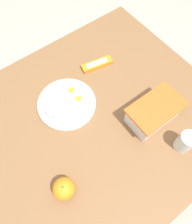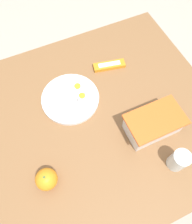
% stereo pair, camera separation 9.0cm
% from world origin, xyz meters
% --- Properties ---
extents(ground_plane, '(10.00, 10.00, 0.00)m').
position_xyz_m(ground_plane, '(0.00, 0.00, 0.00)').
color(ground_plane, '#B2A899').
extents(table, '(1.13, 0.95, 0.73)m').
position_xyz_m(table, '(0.00, 0.00, 0.65)').
color(table, brown).
rests_on(table, ground_plane).
extents(food_container, '(0.22, 0.14, 0.10)m').
position_xyz_m(food_container, '(-0.21, 0.14, 0.77)').
color(food_container, white).
rests_on(food_container, table).
extents(orange_fruit, '(0.08, 0.08, 0.08)m').
position_xyz_m(orange_fruit, '(0.24, 0.17, 0.77)').
color(orange_fruit, orange).
rests_on(orange_fruit, table).
extents(rice_plate, '(0.25, 0.25, 0.06)m').
position_xyz_m(rice_plate, '(0.05, -0.13, 0.75)').
color(rice_plate, white).
rests_on(rice_plate, table).
extents(candy_bar, '(0.16, 0.07, 0.02)m').
position_xyz_m(candy_bar, '(-0.20, -0.22, 0.74)').
color(candy_bar, orange).
rests_on(candy_bar, table).
extents(drinking_glass, '(0.07, 0.07, 0.09)m').
position_xyz_m(drinking_glass, '(-0.23, 0.31, 0.77)').
color(drinking_glass, silver).
rests_on(drinking_glass, table).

